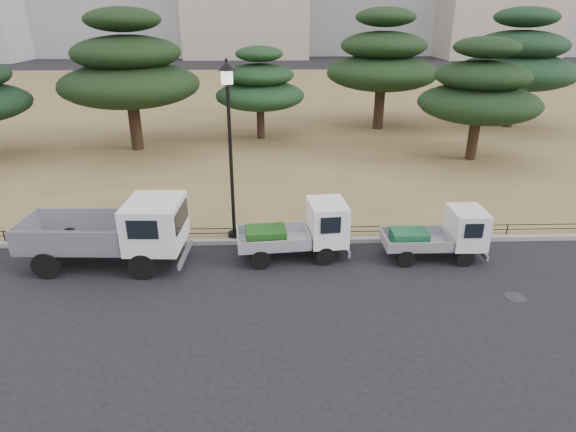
{
  "coord_description": "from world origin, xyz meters",
  "views": [
    {
      "loc": [
        -0.47,
        -12.89,
        7.59
      ],
      "look_at": [
        0.0,
        2.0,
        1.3
      ],
      "focal_mm": 30.0,
      "sensor_mm": 36.0,
      "label": 1
    }
  ],
  "objects_px": {
    "truck_large": "(114,230)",
    "street_lamp": "(229,124)",
    "tarp_pile": "(72,225)",
    "truck_kei_rear": "(441,234)",
    "truck_kei_front": "(301,231)"
  },
  "relations": [
    {
      "from": "tarp_pile",
      "to": "truck_large",
      "type": "bearing_deg",
      "value": -43.37
    },
    {
      "from": "truck_large",
      "to": "tarp_pile",
      "type": "bearing_deg",
      "value": 139.17
    },
    {
      "from": "truck_large",
      "to": "tarp_pile",
      "type": "height_order",
      "value": "truck_large"
    },
    {
      "from": "truck_large",
      "to": "street_lamp",
      "type": "distance_m",
      "value": 5.04
    },
    {
      "from": "truck_kei_front",
      "to": "truck_kei_rear",
      "type": "height_order",
      "value": "truck_kei_front"
    },
    {
      "from": "truck_kei_front",
      "to": "tarp_pile",
      "type": "xyz_separation_m",
      "value": [
        -8.25,
        1.76,
        -0.45
      ]
    },
    {
      "from": "truck_large",
      "to": "truck_kei_front",
      "type": "xyz_separation_m",
      "value": [
        6.0,
        0.38,
        -0.29
      ]
    },
    {
      "from": "truck_kei_rear",
      "to": "street_lamp",
      "type": "distance_m",
      "value": 7.89
    },
    {
      "from": "truck_large",
      "to": "tarp_pile",
      "type": "distance_m",
      "value": 3.19
    },
    {
      "from": "truck_large",
      "to": "truck_kei_rear",
      "type": "bearing_deg",
      "value": 3.31
    },
    {
      "from": "truck_kei_rear",
      "to": "truck_large",
      "type": "bearing_deg",
      "value": -179.03
    },
    {
      "from": "truck_kei_front",
      "to": "truck_kei_rear",
      "type": "relative_size",
      "value": 1.14
    },
    {
      "from": "truck_kei_rear",
      "to": "tarp_pile",
      "type": "bearing_deg",
      "value": 171.43
    },
    {
      "from": "truck_large",
      "to": "truck_kei_front",
      "type": "height_order",
      "value": "truck_large"
    },
    {
      "from": "truck_large",
      "to": "truck_kei_front",
      "type": "relative_size",
      "value": 1.39
    }
  ]
}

